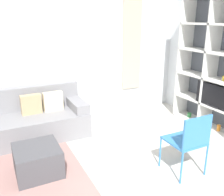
{
  "coord_description": "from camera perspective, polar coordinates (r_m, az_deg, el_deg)",
  "views": [
    {
      "loc": [
        -1.12,
        -1.43,
        2.0
      ],
      "look_at": [
        0.46,
        1.78,
        0.85
      ],
      "focal_mm": 40.0,
      "sensor_mm": 36.0,
      "label": 1
    }
  ],
  "objects": [
    {
      "name": "ottoman",
      "position": [
        3.56,
        -16.64,
        -13.51
      ],
      "size": [
        0.58,
        0.61,
        0.38
      ],
      "color": "#47474C",
      "rests_on": "ground_plane"
    },
    {
      "name": "folding_chair",
      "position": [
        3.39,
        17.22,
        -8.95
      ],
      "size": [
        0.44,
        0.46,
        0.86
      ],
      "rotation": [
        0.0,
        0.0,
        3.14
      ],
      "color": "#3375B7",
      "rests_on": "ground_plane"
    },
    {
      "name": "couch_main",
      "position": [
        4.56,
        -19.65,
        -5.11
      ],
      "size": [
        2.15,
        0.88,
        0.84
      ],
      "color": "gray",
      "rests_on": "ground_plane"
    },
    {
      "name": "wall_back",
      "position": [
        4.87,
        -12.87,
        9.8
      ],
      "size": [
        6.52,
        0.11,
        2.7
      ],
      "color": "silver",
      "rests_on": "ground_plane"
    }
  ]
}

